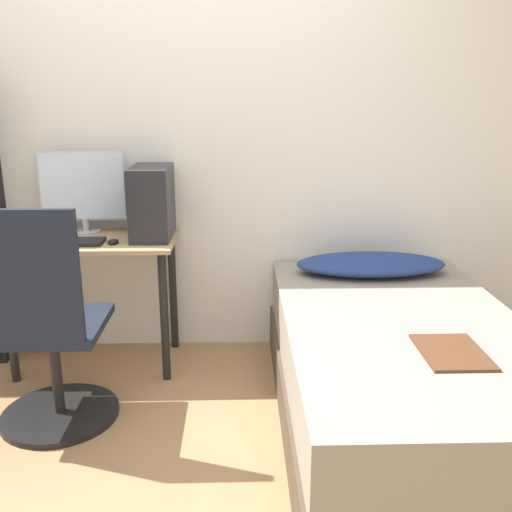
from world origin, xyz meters
TOP-DOWN VIEW (x-y plane):
  - ground_plane at (0.00, 0.00)m, footprint 14.00×14.00m
  - wall_back at (0.00, 1.44)m, footprint 8.00×0.05m
  - desk at (-0.50, 1.16)m, footprint 0.90×0.51m
  - office_chair at (-0.56, 0.53)m, footprint 0.54×0.54m
  - bed at (1.02, 0.48)m, footprint 1.08×1.87m
  - pillow at (1.02, 1.16)m, footprint 0.82×0.36m
  - magazine at (1.10, 0.14)m, footprint 0.24×0.32m
  - monitor at (-0.57, 1.32)m, footprint 0.48×0.16m
  - keyboard at (-0.59, 1.06)m, footprint 0.35×0.15m
  - pc_tower at (-0.17, 1.21)m, footprint 0.20×0.38m
  - mouse at (-0.36, 1.06)m, footprint 0.06×0.09m

SIDE VIEW (x-z plane):
  - ground_plane at x=0.00m, z-range 0.00..0.00m
  - bed at x=1.02m, z-range 0.00..0.52m
  - office_chair at x=-0.56m, z-range -0.12..0.92m
  - magazine at x=1.10m, z-range 0.52..0.53m
  - pillow at x=1.02m, z-range 0.52..0.63m
  - desk at x=-0.50m, z-range 0.23..0.95m
  - keyboard at x=-0.59m, z-range 0.73..0.75m
  - mouse at x=-0.36m, z-range 0.73..0.75m
  - pc_tower at x=-0.17m, z-range 0.73..1.11m
  - monitor at x=-0.57m, z-range 0.74..1.20m
  - wall_back at x=0.00m, z-range 0.00..2.50m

